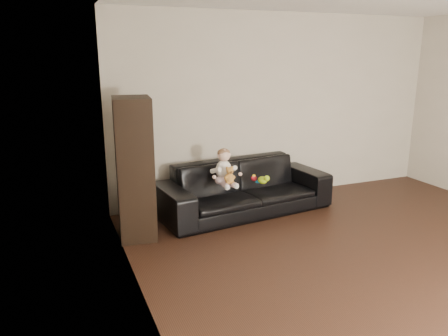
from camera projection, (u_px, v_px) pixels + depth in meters
name	position (u px, v px, depth m)	size (l,w,h in m)	color
floor	(421.00, 277.00, 4.12)	(5.50, 5.50, 0.00)	black
wall_back	(282.00, 107.00, 6.25)	(5.00, 5.00, 0.00)	#B9AF9B
wall_left	(156.00, 170.00, 2.88)	(5.50, 5.50, 0.00)	#B9AF9B
sofa	(244.00, 187.00, 5.76)	(2.28, 0.89, 0.67)	black
cabinet	(135.00, 169.00, 4.87)	(0.40, 0.55, 1.60)	black
shelf_item	(135.00, 137.00, 4.79)	(0.18, 0.25, 0.28)	silver
baby	(224.00, 169.00, 5.45)	(0.32, 0.39, 0.47)	silver
teddy_bear	(230.00, 175.00, 5.33)	(0.12, 0.12, 0.22)	#BD8036
toy_green	(263.00, 180.00, 5.54)	(0.12, 0.14, 0.10)	#A3D018
toy_rattle	(254.00, 178.00, 5.66)	(0.08, 0.08, 0.08)	red
toy_blue_disc	(259.00, 182.00, 5.62)	(0.09, 0.09, 0.01)	#198BCF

